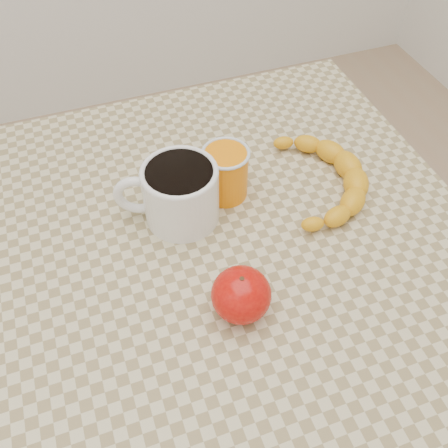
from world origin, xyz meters
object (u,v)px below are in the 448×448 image
object	(u,v)px
table	(224,264)
banana	(321,179)
orange_juice_glass	(226,172)
coffee_mug	(179,192)
apple	(241,295)

from	to	relation	value
table	banana	xyz separation A→B (m)	(0.19, 0.04, 0.11)
orange_juice_glass	banana	bearing A→B (deg)	-15.16
coffee_mug	orange_juice_glass	world-z (taller)	coffee_mug
orange_juice_glass	apple	xyz separation A→B (m)	(-0.06, -0.22, -0.01)
table	banana	bearing A→B (deg)	11.69
orange_juice_glass	apple	bearing A→B (deg)	-104.56
table	orange_juice_glass	distance (m)	0.16
banana	coffee_mug	bearing A→B (deg)	-163.45
coffee_mug	banana	bearing A→B (deg)	-4.29
orange_juice_glass	banana	world-z (taller)	orange_juice_glass
coffee_mug	banana	world-z (taller)	coffee_mug
orange_juice_glass	apple	distance (m)	0.23
apple	coffee_mug	bearing A→B (deg)	98.22
table	apple	world-z (taller)	apple
banana	table	bearing A→B (deg)	-147.48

